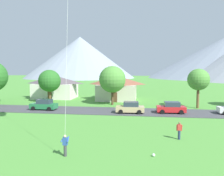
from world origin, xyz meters
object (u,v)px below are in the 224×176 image
house_left_center (117,87)px  watcher_person (179,130)px  house_leftmost (55,86)px  parked_car_red_west_end (171,108)px  parked_car_tan_mid_west (130,108)px  soccer_ball (154,155)px  tree_right_of_center (112,79)px  parked_car_green_mid_east (44,105)px  tree_left_of_center (50,81)px  tree_near_left (198,80)px

house_left_center → watcher_person: bearing=-71.1°
house_leftmost → parked_car_red_west_end: (23.97, -14.31, -1.78)m
house_left_center → parked_car_tan_mid_west: bearing=-75.8°
house_leftmost → house_left_center: (14.25, -0.64, 0.01)m
soccer_ball → parked_car_red_west_end: bearing=78.8°
tree_right_of_center → parked_car_green_mid_east: 12.89m
parked_car_red_west_end → parked_car_green_mid_east: same height
tree_right_of_center → soccer_ball: (6.45, -23.85, -4.59)m
watcher_person → soccer_ball: 5.27m
parked_car_red_west_end → soccer_ball: 17.38m
tree_left_of_center → parked_car_green_mid_east: tree_left_of_center is taller
tree_near_left → house_leftmost: bearing=162.4°
parked_car_green_mid_east → house_left_center: bearing=53.1°
house_leftmost → parked_car_tan_mid_west: house_leftmost is taller
parked_car_green_mid_east → parked_car_tan_mid_west: bearing=-3.0°
house_left_center → parked_car_green_mid_east: 17.26m
tree_near_left → parked_car_red_west_end: size_ratio=1.57×
parked_car_tan_mid_west → watcher_person: parked_car_tan_mid_west is taller
tree_near_left → tree_left_of_center: (-27.57, 3.06, -0.57)m
parked_car_tan_mid_west → watcher_person: 12.85m
house_left_center → parked_car_tan_mid_west: size_ratio=2.05×
tree_near_left → parked_car_red_west_end: tree_near_left is taller
tree_near_left → tree_right_of_center: size_ratio=0.93×
house_leftmost → tree_right_of_center: (14.15, -7.50, 2.06)m
house_left_center → soccer_ball: (6.35, -30.70, -2.54)m
tree_left_of_center → parked_car_red_west_end: tree_left_of_center is taller
house_left_center → parked_car_green_mid_east: bearing=-126.9°
parked_car_red_west_end → parked_car_tan_mid_west: size_ratio=1.00×
house_left_center → parked_car_red_west_end: size_ratio=2.05×
tree_right_of_center → soccer_ball: size_ratio=29.93×
soccer_ball → house_left_center: bearing=101.7°
parked_car_tan_mid_west → soccer_ball: size_ratio=17.81×
house_leftmost → tree_near_left: (28.96, -9.17, 2.17)m
house_left_center → tree_near_left: size_ratio=1.31×
tree_near_left → parked_car_tan_mid_west: bearing=-151.8°
tree_right_of_center → parked_car_green_mid_east: size_ratio=1.68×
tree_near_left → tree_right_of_center: bearing=173.6°
tree_right_of_center → parked_car_tan_mid_west: size_ratio=1.68×
house_leftmost → parked_car_red_west_end: 27.97m
house_leftmost → parked_car_green_mid_east: size_ratio=2.28×
parked_car_green_mid_east → parked_car_red_west_end: bearing=0.1°
tree_left_of_center → soccer_ball: size_ratio=26.92×
house_left_center → tree_near_left: (14.71, -8.53, 2.16)m
tree_right_of_center → parked_car_tan_mid_west: 9.31m
tree_near_left → soccer_ball: tree_near_left is taller
house_left_center → parked_car_green_mid_east: size_ratio=2.05×
parked_car_tan_mid_west → house_left_center: bearing=104.2°
house_leftmost → tree_right_of_center: size_ratio=1.35×
tree_left_of_center → tree_near_left: bearing=-6.3°
tree_near_left → soccer_ball: bearing=-110.6°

